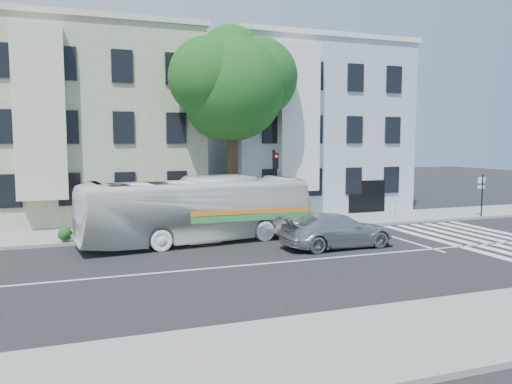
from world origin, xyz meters
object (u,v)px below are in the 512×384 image
bus (198,210)px  fire_hydrant (392,212)px  traffic_signal (274,178)px  sedan (337,230)px

bus → fire_hydrant: size_ratio=13.24×
traffic_signal → fire_hydrant: size_ratio=5.13×
bus → fire_hydrant: 12.30m
sedan → fire_hydrant: 8.40m
bus → fire_hydrant: (12.07, 2.14, -0.95)m
sedan → fire_hydrant: (6.55, 5.26, -0.18)m
sedan → traffic_signal: (-0.74, 5.62, 1.98)m
sedan → traffic_signal: size_ratio=1.22×
traffic_signal → fire_hydrant: bearing=2.4°
fire_hydrant → bus: bearing=-169.9°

